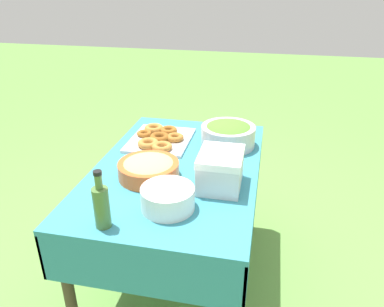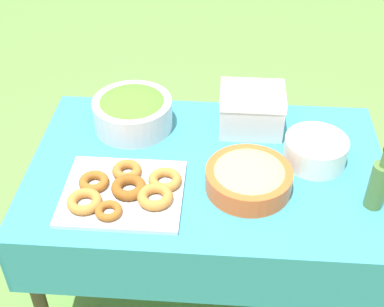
{
  "view_description": "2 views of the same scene",
  "coord_description": "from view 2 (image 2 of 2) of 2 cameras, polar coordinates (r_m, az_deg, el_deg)",
  "views": [
    {
      "loc": [
        -1.63,
        -0.42,
        1.63
      ],
      "look_at": [
        0.03,
        -0.07,
        0.81
      ],
      "focal_mm": 35.0,
      "sensor_mm": 36.0,
      "label": 1
    },
    {
      "loc": [
        -0.05,
        1.45,
        1.98
      ],
      "look_at": [
        0.05,
        0.08,
        0.86
      ],
      "focal_mm": 50.0,
      "sensor_mm": 36.0,
      "label": 2
    }
  ],
  "objects": [
    {
      "name": "plate_stack",
      "position": [
        1.94,
        13.02,
        0.31
      ],
      "size": [
        0.22,
        0.22,
        0.1
      ],
      "color": "white",
      "rests_on": "picnic_table"
    },
    {
      "name": "picnic_table",
      "position": [
        1.97,
        1.63,
        -3.64
      ],
      "size": [
        1.27,
        0.82,
        0.74
      ],
      "color": "teal",
      "rests_on": "ground_plane"
    },
    {
      "name": "ground_plane",
      "position": [
        2.45,
        1.36,
        -14.65
      ],
      "size": [
        14.0,
        14.0,
        0.0
      ],
      "primitive_type": "plane",
      "color": "#609342"
    },
    {
      "name": "pasta_bowl",
      "position": [
        1.79,
        6.08,
        -2.52
      ],
      "size": [
        0.29,
        0.29,
        0.1
      ],
      "color": "#E05B28",
      "rests_on": "picnic_table"
    },
    {
      "name": "olive_oil_bottle",
      "position": [
        1.79,
        19.28,
        -3.02
      ],
      "size": [
        0.06,
        0.06,
        0.24
      ],
      "color": "#4C7238",
      "rests_on": "picnic_table"
    },
    {
      "name": "salad_bowl",
      "position": [
        2.06,
        -6.35,
        4.58
      ],
      "size": [
        0.3,
        0.3,
        0.14
      ],
      "color": "silver",
      "rests_on": "picnic_table"
    },
    {
      "name": "donut_platter",
      "position": [
        1.79,
        -7.18,
        -3.95
      ],
      "size": [
        0.41,
        0.34,
        0.05
      ],
      "color": "silver",
      "rests_on": "picnic_table"
    },
    {
      "name": "cooler_box",
      "position": [
        2.04,
        6.37,
        4.65
      ],
      "size": [
        0.24,
        0.19,
        0.17
      ],
      "color": "silver",
      "rests_on": "picnic_table"
    }
  ]
}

